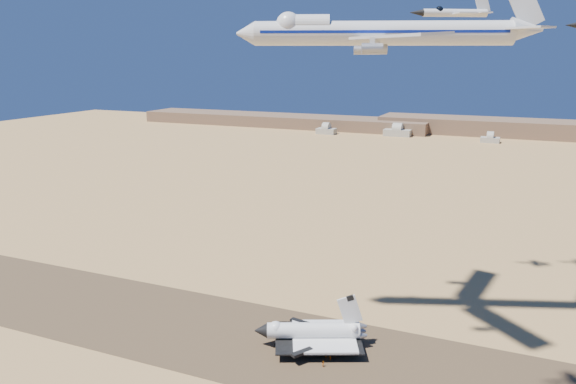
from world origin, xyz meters
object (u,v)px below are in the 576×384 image
at_px(carrier_747, 373,33).
at_px(chase_jet_e, 511,23).
at_px(crew_b, 323,364).
at_px(chase_jet_a, 453,13).
at_px(crew_c, 330,358).
at_px(crew_a, 326,355).
at_px(shuttle, 312,332).
at_px(chase_jet_d, 459,30).

bearing_deg(carrier_747, chase_jet_e, 39.75).
xyz_separation_m(crew_b, chase_jet_a, (32.70, -18.39, 95.87)).
bearing_deg(chase_jet_e, crew_b, -129.77).
bearing_deg(chase_jet_a, crew_c, 115.73).
bearing_deg(chase_jet_e, crew_c, -130.39).
bearing_deg(crew_c, chase_jet_e, -73.27).
bearing_deg(crew_a, chase_jet_a, -120.13).
distance_m(shuttle, chase_jet_a, 104.45).
bearing_deg(crew_b, crew_a, -26.26).
xyz_separation_m(crew_a, crew_c, (1.67, -0.93, 0.09)).
relative_size(shuttle, crew_b, 19.94).
distance_m(crew_a, crew_c, 1.92).
distance_m(crew_c, chase_jet_a, 103.50).
height_order(shuttle, chase_jet_e, chase_jet_e).
bearing_deg(chase_jet_d, crew_b, -118.79).
bearing_deg(crew_a, crew_c, -114.45).
xyz_separation_m(chase_jet_a, chase_jet_e, (6.57, 102.87, 2.97)).
relative_size(crew_a, chase_jet_d, 0.11).
relative_size(carrier_747, crew_b, 49.10).
bearing_deg(carrier_747, chase_jet_d, 51.23).
distance_m(shuttle, chase_jet_e, 129.50).
bearing_deg(chase_jet_d, chase_jet_e, 11.69).
bearing_deg(crew_a, shuttle, 56.29).
xyz_separation_m(carrier_747, crew_c, (-3.78, -21.76, -93.93)).
distance_m(crew_b, chase_jet_d, 125.23).
relative_size(crew_b, chase_jet_a, 0.11).
bearing_deg(crew_c, chase_jet_a, -172.77).
distance_m(carrier_747, crew_b, 97.49).
bearing_deg(chase_jet_d, shuttle, -126.54).
relative_size(shuttle, chase_jet_a, 2.27).
bearing_deg(carrier_747, shuttle, -146.88).
relative_size(carrier_747, crew_c, 49.72).
relative_size(shuttle, carrier_747, 0.41).
bearing_deg(chase_jet_e, carrier_747, -135.41).
relative_size(shuttle, crew_c, 20.19).
distance_m(crew_a, crew_b, 5.00).
height_order(shuttle, crew_b, shuttle).
xyz_separation_m(crew_a, crew_b, (0.88, -4.92, 0.10)).
bearing_deg(shuttle, chase_jet_d, 42.36).
bearing_deg(chase_jet_a, crew_b, 121.42).
bearing_deg(crew_c, shuttle, 5.66).
relative_size(carrier_747, crew_a, 55.53).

